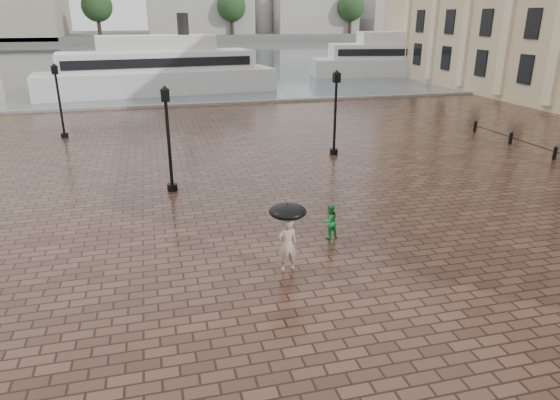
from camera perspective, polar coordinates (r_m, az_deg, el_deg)
name	(u,v)px	position (r m, az deg, el deg)	size (l,w,h in m)	color
ground	(406,285)	(14.89, 14.19, -9.37)	(300.00, 300.00, 0.00)	#362018
harbour_water	(180,55)	(103.66, -11.31, 15.99)	(240.00, 240.00, 0.00)	#424950
quay_edge	(229,104)	(44.30, -5.87, 10.87)	(80.00, 0.60, 0.30)	slate
far_shore	(165,36)	(171.44, -12.98, 17.79)	(300.00, 60.00, 2.00)	#4C4C47
distant_skyline	(319,8)	(170.26, 4.49, 21.05)	(102.50, 22.00, 33.00)	gray
far_trees	(166,7)	(149.36, -12.87, 20.73)	(188.00, 8.00, 13.50)	#2D2119
street_lamps	(183,115)	(27.03, -11.02, 9.54)	(15.44, 12.44, 4.40)	black
adult_pedestrian	(288,245)	(14.84, 0.86, -5.13)	(0.61, 0.40, 1.68)	tan
child_pedestrian	(330,221)	(17.16, 5.69, -2.43)	(0.59, 0.46, 1.22)	green
ferry_near	(158,70)	(51.56, -13.77, 14.25)	(23.16, 7.81, 7.45)	beige
ferry_far	(401,58)	(66.90, 13.64, 15.50)	(22.82, 9.14, 7.29)	beige
umbrella	(288,212)	(14.42, 0.89, -1.33)	(1.10, 1.10, 1.14)	black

